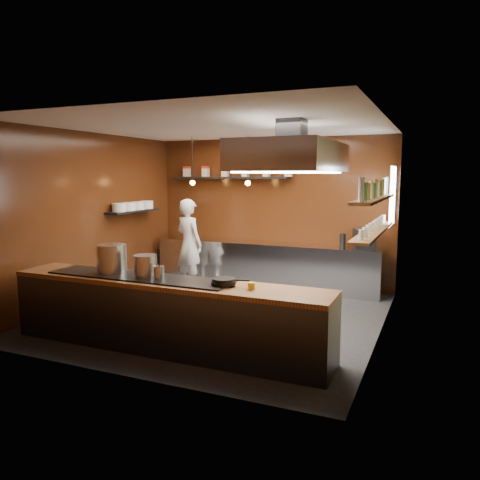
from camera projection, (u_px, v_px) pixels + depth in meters
The scene contains 26 objects.
floor at pixel (219, 315), 7.58m from camera, with size 5.00×5.00×0.00m, color black.
back_wall at pixel (271, 212), 9.64m from camera, with size 5.00×5.00×0.00m, color #331609.
left_wall at pixel (93, 218), 8.34m from camera, with size 5.00×5.00×0.00m, color #331609.
right_wall at pixel (383, 231), 6.39m from camera, with size 5.00×5.00×0.00m, color #464027.
ceiling at pixel (218, 126), 7.16m from camera, with size 5.00×5.00×0.00m, color silver.
window_pane at pixel (393, 196), 7.90m from camera, with size 1.00×1.00×0.00m, color white.
prep_counter at pixel (265, 265), 9.49m from camera, with size 4.60×0.65×0.90m, color silver.
pass_counter at pixel (165, 314), 6.06m from camera, with size 4.40×0.72×0.94m.
tin_shelf at pixel (229, 178), 9.77m from camera, with size 2.60×0.26×0.04m, color black.
plate_shelf at pixel (134, 211), 9.19m from camera, with size 0.30×1.40×0.04m, color black.
bottle_shelf_upper at pixel (375, 199), 6.67m from camera, with size 0.26×2.80×0.04m, color brown.
bottle_shelf_lower at pixel (374, 231), 6.73m from camera, with size 0.26×2.80×0.04m, color brown.
extractor_hood at pixel (291, 156), 6.36m from camera, with size 1.20×2.00×0.72m.
pendant_left at pixel (193, 180), 9.37m from camera, with size 0.10×0.10×0.95m.
pendant_right at pixel (248, 180), 8.90m from camera, with size 0.10×0.10×0.95m.
storage_tins at pixel (235, 171), 9.69m from camera, with size 2.43×0.13×0.22m.
plate_stacks at pixel (133, 206), 9.17m from camera, with size 0.26×1.16×0.16m.
bottles at pixel (376, 189), 6.65m from camera, with size 0.06×2.66×0.24m.
wine_glasses at pixel (374, 225), 6.72m from camera, with size 0.07×2.37×0.13m.
stockpot_large at pixel (112, 259), 6.32m from camera, with size 0.40×0.40×0.39m, color silver.
stockpot_small at pixel (145, 266), 6.11m from camera, with size 0.30×0.30×0.28m, color #B8BABF.
utensil_crock at pixel (159, 273), 5.93m from camera, with size 0.14×0.14×0.17m, color #B8BABF.
frying_pan at pixel (224, 281), 5.66m from camera, with size 0.47×0.31×0.08m.
butter_jar at pixel (251, 286), 5.51m from camera, with size 0.09×0.09×0.08m, color yellow.
espresso_machine at pixel (364, 239), 8.57m from camera, with size 0.38×0.36×0.38m, color black.
chef at pixel (189, 244), 9.27m from camera, with size 0.65×0.43×1.79m, color white.
Camera 1 is at (3.20, -6.61, 2.26)m, focal length 35.00 mm.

